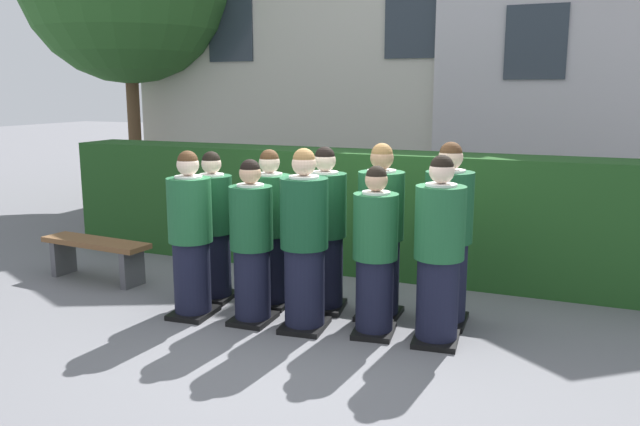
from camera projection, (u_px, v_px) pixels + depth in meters
ground_plane at (309, 327)px, 6.06m from camera, size 60.00×60.00×0.00m
student_front_row_0 at (191, 239)px, 6.25m from camera, size 0.42×0.49×1.63m
student_front_row_1 at (252, 246)px, 6.08m from camera, size 0.41×0.46×1.57m
student_front_row_2 at (304, 245)px, 5.90m from camera, size 0.44×0.55×1.69m
student_front_row_3 at (375, 256)px, 5.77m from camera, size 0.41×0.49×1.55m
student_front_row_4 at (439, 255)px, 5.57m from camera, size 0.43×0.54×1.66m
student_rear_row_0 at (213, 230)px, 6.75m from camera, size 0.42×0.49×1.58m
student_rear_row_1 at (270, 232)px, 6.57m from camera, size 0.44×0.54×1.61m
student_rear_row_2 at (325, 233)px, 6.43m from camera, size 0.46×0.55×1.66m
student_rear_row_3 at (381, 236)px, 6.21m from camera, size 0.44×0.50×1.71m
student_rear_row_4 at (448, 239)px, 6.04m from camera, size 0.45×0.51×1.73m
hedge at (377, 213)px, 7.79m from camera, size 8.46×0.70×1.47m
school_building_main at (353, 4)px, 12.65m from camera, size 7.96×3.87×7.49m
school_building_annex at (624, 27)px, 11.17m from camera, size 5.91×4.75×6.34m
wooden_bench at (96, 251)px, 7.51m from camera, size 1.43×0.48×0.48m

